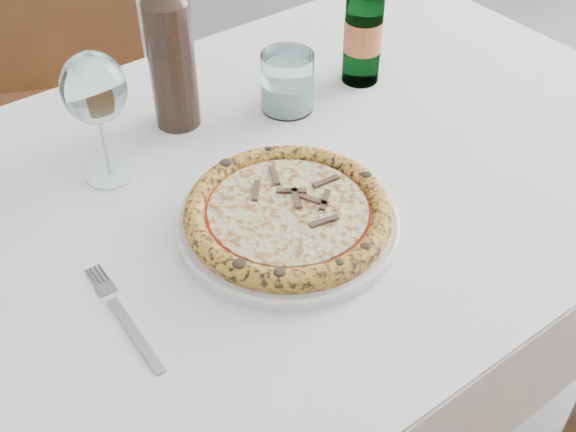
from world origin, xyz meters
name	(u,v)px	position (x,y,z in m)	size (l,w,h in m)	color
floor	(316,366)	(0.00, 0.00, -0.01)	(5.00, 6.00, 0.02)	#595959
dining_table	(251,235)	(-0.25, -0.15, 0.66)	(1.44, 0.90, 0.76)	brown
chair_far	(51,84)	(-0.29, 0.65, 0.53)	(0.56, 0.56, 0.93)	brown
plate	(288,222)	(-0.25, -0.25, 0.76)	(0.29, 0.29, 0.02)	white
pizza	(288,212)	(-0.25, -0.25, 0.78)	(0.27, 0.27, 0.03)	#EDC353
fork	(125,319)	(-0.49, -0.28, 0.76)	(0.02, 0.18, 0.00)	slate
wine_glass	(94,91)	(-0.39, -0.01, 0.90)	(0.09, 0.09, 0.19)	white
tumbler	(287,85)	(-0.09, -0.01, 0.80)	(0.08, 0.08, 0.09)	white
beer_bottle	(364,27)	(0.06, -0.01, 0.85)	(0.06, 0.06, 0.24)	#225930
wine_bottle	(171,52)	(-0.25, 0.05, 0.88)	(0.07, 0.07, 0.29)	black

